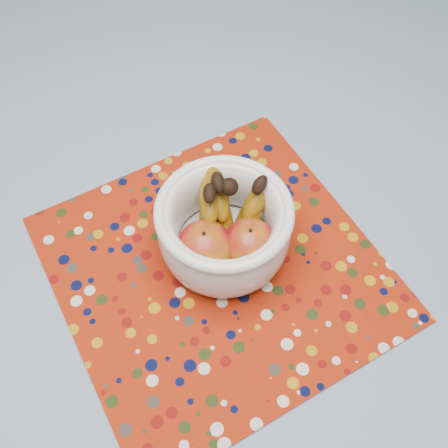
% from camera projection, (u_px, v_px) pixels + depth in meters
% --- Properties ---
extents(table, '(1.20, 1.20, 0.75)m').
position_uv_depth(table, '(189.00, 269.00, 0.87)').
color(table, brown).
rests_on(table, ground).
extents(tablecloth, '(1.32, 1.32, 0.01)m').
position_uv_depth(tablecloth, '(186.00, 244.00, 0.80)').
color(tablecloth, slate).
rests_on(tablecloth, table).
extents(placemat, '(0.60, 0.60, 0.00)m').
position_uv_depth(placemat, '(217.00, 267.00, 0.77)').
color(placemat, '#961E08').
rests_on(placemat, tablecloth).
extents(fruit_bowl, '(0.20, 0.19, 0.14)m').
position_uv_depth(fruit_bowl, '(227.00, 225.00, 0.73)').
color(fruit_bowl, white).
rests_on(fruit_bowl, placemat).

